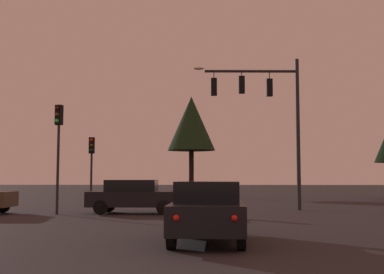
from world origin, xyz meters
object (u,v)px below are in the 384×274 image
traffic_signal_mast_arm (267,105)px  tree_left_far (191,124)px  car_crossing_right (134,196)px  traffic_light_corner_left (58,137)px  traffic_light_corner_right (91,157)px  car_nearside_lane (208,210)px

traffic_signal_mast_arm → tree_left_far: size_ratio=0.88×
car_crossing_right → traffic_light_corner_left: bearing=-166.6°
traffic_light_corner_right → tree_left_far: bearing=72.6°
traffic_signal_mast_arm → car_nearside_lane: (-2.89, -12.55, -4.52)m
traffic_signal_mast_arm → tree_left_far: bearing=104.9°
traffic_light_corner_right → car_nearside_lane: 16.12m
car_crossing_right → car_nearside_lane: bearing=-70.7°
traffic_light_corner_right → car_nearside_lane: size_ratio=0.96×
traffic_signal_mast_arm → car_crossing_right: bearing=-157.3°
car_nearside_lane → traffic_light_corner_right: bearing=114.5°
car_nearside_lane → traffic_signal_mast_arm: bearing=77.0°
traffic_light_corner_right → traffic_light_corner_left: bearing=-91.5°
traffic_signal_mast_arm → traffic_light_corner_left: size_ratio=1.58×
traffic_signal_mast_arm → traffic_light_corner_right: bearing=168.1°
tree_left_far → traffic_light_corner_right: bearing=-107.4°
car_nearside_lane → car_crossing_right: same height
traffic_light_corner_left → tree_left_far: 21.70m
traffic_light_corner_left → tree_left_far: bearing=76.6°
traffic_light_corner_left → car_nearside_lane: size_ratio=1.20×
traffic_light_corner_left → car_nearside_lane: 11.65m
traffic_light_corner_left → traffic_signal_mast_arm: bearing=19.6°
tree_left_far → traffic_light_corner_left: bearing=-103.4°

